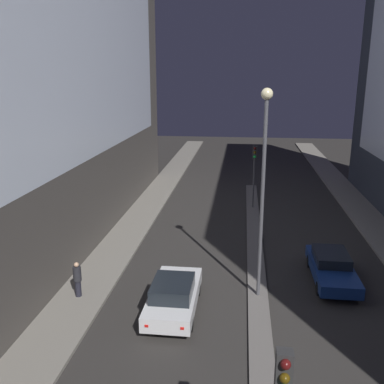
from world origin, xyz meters
name	(u,v)px	position (x,y,z in m)	size (l,w,h in m)	color
median_strip	(256,266)	(0.00, 17.82, 0.05)	(0.90, 33.64, 0.11)	#66605B
traffic_light_mid	(254,163)	(0.00, 27.95, 3.50)	(0.32, 0.42, 4.63)	#4C4C51
street_lamp	(264,168)	(0.00, 14.70, 5.95)	(0.48, 0.48, 9.10)	#4C4C51
car_left_lane	(174,295)	(-3.58, 13.02, 0.77)	(1.92, 4.62, 1.52)	silver
car_right_lane	(332,267)	(3.58, 16.75, 0.71)	(1.85, 4.80, 1.36)	navy
pedestrian_on_left_sidewalk	(77,278)	(-7.98, 13.57, 1.00)	(0.36, 0.36, 1.62)	black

